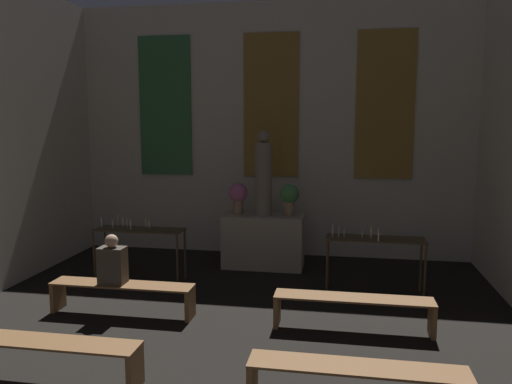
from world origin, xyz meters
TOP-DOWN VIEW (x-y plane):
  - wall_back at (0.00, 10.46)m, footprint 7.95×0.16m
  - altar at (0.00, 9.47)m, footprint 1.46×0.67m
  - statue at (0.00, 9.47)m, footprint 0.30×0.30m
  - flower_vase_left at (-0.47, 9.47)m, footprint 0.35×0.35m
  - flower_vase_right at (0.47, 9.47)m, footprint 0.35×0.35m
  - candle_rack_left at (-1.93, 8.33)m, footprint 1.50×0.46m
  - candle_rack_right at (1.91, 8.33)m, footprint 1.50×0.46m
  - pew_third_left at (-1.57, 5.04)m, footprint 2.01×0.36m
  - pew_third_right at (1.57, 5.04)m, footprint 2.01×0.36m
  - pew_back_left at (-1.57, 6.87)m, footprint 2.01×0.36m
  - pew_back_right at (1.57, 6.87)m, footprint 2.01×0.36m
  - person_seated at (-1.70, 6.87)m, footprint 0.36×0.24m

SIDE VIEW (x-z plane):
  - pew_third_left at x=-1.57m, z-range 0.10..0.54m
  - pew_third_right at x=1.57m, z-range 0.10..0.54m
  - pew_back_left at x=-1.57m, z-range 0.10..0.54m
  - pew_back_right at x=1.57m, z-range 0.10..0.54m
  - altar at x=0.00m, z-range 0.00..0.97m
  - person_seated at x=-1.70m, z-range 0.39..1.08m
  - candle_rack_right at x=1.91m, z-range 0.23..1.30m
  - candle_rack_left at x=-1.93m, z-range 0.24..1.30m
  - flower_vase_left at x=-0.47m, z-range 1.03..1.61m
  - flower_vase_right at x=0.47m, z-range 1.03..1.61m
  - statue at x=0.00m, z-range 0.92..2.44m
  - wall_back at x=0.00m, z-range 0.03..4.96m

